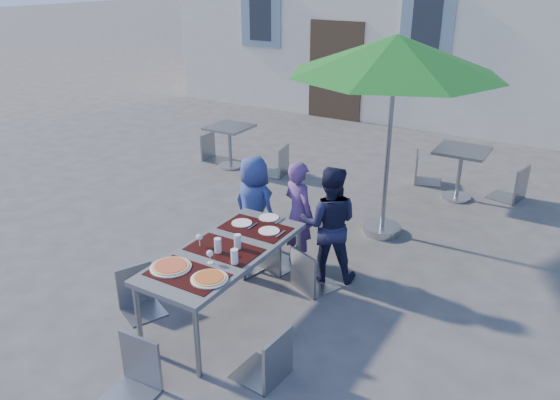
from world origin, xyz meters
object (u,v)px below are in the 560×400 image
Objects in this scene: cafe_table_1 at (461,164)px; chair_2 at (311,246)px; chair_4 at (268,327)px; child_1 at (299,214)px; child_2 at (329,224)px; bg_chair_l_0 at (211,132)px; patio_umbrella at (396,56)px; chair_5 at (129,338)px; child_0 at (254,206)px; pizza_near_left at (171,266)px; chair_0 at (237,223)px; cafe_table_0 at (230,139)px; bg_chair_r_1 at (518,162)px; chair_3 at (136,266)px; pizza_near_right at (209,278)px; bg_chair_r_0 at (278,143)px; dining_table at (224,254)px; chair_1 at (273,224)px; bg_chair_l_1 at (424,150)px.

chair_2 is at bearing -101.68° from cafe_table_1.
chair_4 reaches higher than chair_2.
child_1 is 1.62× the size of cafe_table_1.
child_2 is 4.52m from bg_chair_l_0.
chair_4 is 0.35× the size of patio_umbrella.
chair_5 is 5.70m from cafe_table_1.
child_2 is (1.04, -0.07, 0.05)m from child_0.
chair_0 is at bearing 99.04° from pizza_near_left.
pizza_near_left is at bearing -80.96° from chair_0.
pizza_near_left is 1.36m from chair_0.
cafe_table_0 is (-3.16, 2.48, -0.16)m from child_2.
chair_4 is 0.90× the size of bg_chair_r_1.
patio_umbrella reaches higher than chair_5.
chair_3 is at bearing 173.16° from chair_4.
pizza_near_right is at bearing -52.33° from bg_chair_l_0.
chair_0 is 1.13× the size of bg_chair_l_0.
chair_2 is 1.82m from chair_3.
bg_chair_r_0 is at bearing -2.59° from bg_chair_l_0.
pizza_near_left is 0.41× the size of chair_4.
pizza_near_right is 1.75m from child_2.
bg_chair_l_0 is at bearing -58.91° from child_2.
dining_table is 2.34× the size of cafe_table_1.
chair_1 is 1.25× the size of cafe_table_1.
child_2 reaches higher than pizza_near_right.
pizza_near_right is 1.60m from chair_1.
child_1 is at bearing -168.22° from child_0.
pizza_near_left is 1.89m from child_2.
dining_table is 2.48× the size of cafe_table_0.
bg_chair_l_1 reaches higher than pizza_near_right.
cafe_table_1 is at bearing 78.32° from chair_2.
pizza_near_right is 0.34× the size of bg_chair_r_0.
pizza_near_right is 0.13× the size of patio_umbrella.
dining_table is 0.90m from chair_0.
patio_umbrella is at bearing -18.47° from cafe_table_0.
child_1 is at bearing 85.57° from dining_table.
bg_chair_l_1 reaches higher than cafe_table_1.
chair_1 is 1.08× the size of chair_2.
bg_chair_r_1 reaches higher than bg_chair_l_1.
child_0 reaches higher than pizza_near_left.
child_0 is at bearing -119.27° from cafe_table_1.
chair_5 reaches higher than chair_3.
chair_0 is 2.69m from patio_umbrella.
chair_1 is 1.60m from chair_3.
chair_0 is 3.22m from bg_chair_r_0.
child_2 is 3.17m from cafe_table_1.
pizza_near_left is at bearing 105.05° from chair_5.
bg_chair_r_1 is (1.07, 5.26, 0.06)m from chair_4.
bg_chair_r_1 is at bearing -117.34° from child_0.
chair_4 is (0.38, -1.44, 0.01)m from chair_2.
chair_3 is at bearing 165.75° from pizza_near_left.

